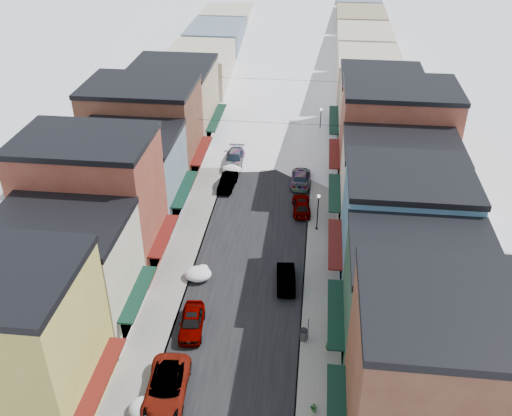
% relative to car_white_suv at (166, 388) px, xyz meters
% --- Properties ---
extents(road, '(10.00, 160.00, 0.01)m').
position_rel_car_white_suv_xyz_m(road, '(3.86, 54.30, -0.83)').
color(road, black).
rests_on(road, ground).
extents(sidewalk_left, '(3.20, 160.00, 0.15)m').
position_rel_car_white_suv_xyz_m(sidewalk_left, '(-2.74, 54.30, -0.76)').
color(sidewalk_left, gray).
rests_on(sidewalk_left, ground).
extents(sidewalk_right, '(3.20, 160.00, 0.15)m').
position_rel_car_white_suv_xyz_m(sidewalk_right, '(10.46, 54.30, -0.76)').
color(sidewalk_right, gray).
rests_on(sidewalk_right, ground).
extents(curb_left, '(0.10, 160.00, 0.15)m').
position_rel_car_white_suv_xyz_m(curb_left, '(-1.19, 54.30, -0.76)').
color(curb_left, slate).
rests_on(curb_left, ground).
extents(curb_right, '(0.10, 160.00, 0.15)m').
position_rel_car_white_suv_xyz_m(curb_right, '(8.91, 54.30, -0.76)').
color(curb_right, slate).
rests_on(curb_right, ground).
extents(bldg_l_yellow, '(11.30, 8.70, 11.50)m').
position_rel_car_white_suv_xyz_m(bldg_l_yellow, '(-9.33, -1.70, 4.92)').
color(bldg_l_yellow, gold).
rests_on(bldg_l_yellow, ground).
extents(bldg_l_cream, '(11.30, 8.20, 9.50)m').
position_rel_car_white_suv_xyz_m(bldg_l_cream, '(-9.33, 6.80, 3.92)').
color(bldg_l_cream, beige).
rests_on(bldg_l_cream, ground).
extents(bldg_l_brick_near, '(12.30, 8.20, 12.50)m').
position_rel_car_white_suv_xyz_m(bldg_l_brick_near, '(-9.83, 14.80, 5.42)').
color(bldg_l_brick_near, brown).
rests_on(bldg_l_brick_near, ground).
extents(bldg_l_grayblue, '(11.30, 9.20, 9.00)m').
position_rel_car_white_suv_xyz_m(bldg_l_grayblue, '(-9.33, 23.30, 3.67)').
color(bldg_l_grayblue, slate).
rests_on(bldg_l_grayblue, ground).
extents(bldg_l_brick_far, '(13.30, 9.20, 11.00)m').
position_rel_car_white_suv_xyz_m(bldg_l_brick_far, '(-10.33, 32.30, 4.67)').
color(bldg_l_brick_far, brown).
rests_on(bldg_l_brick_far, ground).
extents(bldg_l_tan, '(11.30, 11.20, 10.00)m').
position_rel_car_white_suv_xyz_m(bldg_l_tan, '(-9.33, 42.30, 4.17)').
color(bldg_l_tan, tan).
rests_on(bldg_l_tan, ground).
extents(bldg_r_brick_near, '(12.30, 9.20, 12.50)m').
position_rel_car_white_suv_xyz_m(bldg_r_brick_near, '(17.55, -2.70, 5.42)').
color(bldg_r_brick_near, brown).
rests_on(bldg_r_brick_near, ground).
extents(bldg_r_green, '(11.30, 9.20, 9.50)m').
position_rel_car_white_suv_xyz_m(bldg_r_green, '(17.05, 6.30, 3.92)').
color(bldg_r_green, '#1F402D').
rests_on(bldg_r_green, ground).
extents(bldg_r_blue, '(11.30, 9.20, 10.50)m').
position_rel_car_white_suv_xyz_m(bldg_r_blue, '(17.05, 15.30, 4.42)').
color(bldg_r_blue, teal).
rests_on(bldg_r_blue, ground).
extents(bldg_r_cream, '(12.30, 9.20, 9.00)m').
position_rel_car_white_suv_xyz_m(bldg_r_cream, '(17.55, 24.30, 3.67)').
color(bldg_r_cream, beige).
rests_on(bldg_r_cream, ground).
extents(bldg_r_brick_far, '(13.30, 9.20, 11.50)m').
position_rel_car_white_suv_xyz_m(bldg_r_brick_far, '(18.05, 33.30, 4.92)').
color(bldg_r_brick_far, brown).
rests_on(bldg_r_brick_far, ground).
extents(bldg_r_tan, '(11.30, 11.20, 9.50)m').
position_rel_car_white_suv_xyz_m(bldg_r_tan, '(17.05, 43.30, 3.92)').
color(bldg_r_tan, '#9D7E67').
rests_on(bldg_r_tan, ground).
extents(distant_blocks, '(34.00, 55.00, 8.00)m').
position_rel_car_white_suv_xyz_m(distant_blocks, '(3.86, 77.30, 3.16)').
color(distant_blocks, gray).
rests_on(distant_blocks, ground).
extents(overhead_cables, '(16.40, 15.04, 0.04)m').
position_rel_car_white_suv_xyz_m(overhead_cables, '(3.86, 41.80, 5.36)').
color(overhead_cables, black).
rests_on(overhead_cables, ground).
extents(car_white_suv, '(3.21, 6.22, 1.68)m').
position_rel_car_white_suv_xyz_m(car_white_suv, '(0.00, 0.00, 0.00)').
color(car_white_suv, silver).
rests_on(car_white_suv, ground).
extents(car_silver_sedan, '(2.26, 4.72, 1.56)m').
position_rel_car_white_suv_xyz_m(car_silver_sedan, '(0.36, 6.70, -0.06)').
color(car_silver_sedan, gray).
rests_on(car_silver_sedan, ground).
extents(car_dark_hatch, '(1.86, 4.49, 1.44)m').
position_rel_car_white_suv_xyz_m(car_dark_hatch, '(-0.37, 29.68, -0.12)').
color(car_dark_hatch, black).
rests_on(car_dark_hatch, ground).
extents(car_silver_wagon, '(2.32, 5.48, 1.58)m').
position_rel_car_white_suv_xyz_m(car_silver_wagon, '(-0.44, 35.49, -0.05)').
color(car_silver_wagon, '#AAAEB2').
rests_on(car_silver_wagon, ground).
extents(car_green_sedan, '(1.97, 4.64, 1.49)m').
position_rel_car_white_suv_xyz_m(car_green_sedan, '(7.36, 13.11, -0.09)').
color(car_green_sedan, black).
rests_on(car_green_sedan, ground).
extents(car_gray_suv, '(2.28, 4.74, 1.56)m').
position_rel_car_white_suv_xyz_m(car_gray_suv, '(8.16, 25.50, -0.06)').
color(car_gray_suv, '#9D9FA6').
rests_on(car_gray_suv, ground).
extents(car_black_sedan, '(2.21, 5.37, 1.55)m').
position_rel_car_white_suv_xyz_m(car_black_sedan, '(7.79, 31.61, -0.06)').
color(car_black_sedan, black).
rests_on(car_black_sedan, ground).
extents(car_lane_silver, '(2.00, 4.46, 1.49)m').
position_rel_car_white_suv_xyz_m(car_lane_silver, '(1.85, 51.23, -0.10)').
color(car_lane_silver, '#A4A7AC').
rests_on(car_lane_silver, ground).
extents(car_lane_white, '(3.21, 6.33, 1.72)m').
position_rel_car_white_suv_xyz_m(car_lane_white, '(5.06, 69.40, 0.02)').
color(car_lane_white, silver).
rests_on(car_lane_white, ground).
extents(parking_sign, '(0.05, 0.27, 2.00)m').
position_rel_car_white_suv_xyz_m(parking_sign, '(9.50, 6.52, 0.48)').
color(parking_sign, black).
rests_on(parking_sign, sidewalk_right).
extents(trash_can, '(0.60, 0.60, 1.01)m').
position_rel_car_white_suv_xyz_m(trash_can, '(9.16, 6.40, -0.18)').
color(trash_can, '#525456').
rests_on(trash_can, sidewalk_right).
extents(streetlamp_near, '(0.33, 0.33, 3.97)m').
position_rel_car_white_suv_xyz_m(streetlamp_near, '(9.86, 22.07, 1.82)').
color(streetlamp_near, black).
rests_on(streetlamp_near, sidewalk_right).
extents(streetlamp_far, '(0.34, 0.34, 4.14)m').
position_rel_car_white_suv_xyz_m(streetlamp_far, '(9.75, 44.30, 1.92)').
color(streetlamp_far, black).
rests_on(streetlamp_far, sidewalk_right).
extents(planter_near, '(0.63, 0.57, 0.61)m').
position_rel_car_white_suv_xyz_m(planter_near, '(10.16, -0.20, -0.38)').
color(planter_near, '#377434').
rests_on(planter_near, sidewalk_right).
extents(planter_far, '(0.44, 0.44, 0.68)m').
position_rel_car_white_suv_xyz_m(planter_far, '(11.07, 5.58, -0.35)').
color(planter_far, '#325828').
rests_on(planter_far, sidewalk_right).
extents(snow_pile_near, '(2.34, 2.64, 0.99)m').
position_rel_car_white_suv_xyz_m(snow_pile_near, '(-1.02, -1.44, -0.37)').
color(snow_pile_near, white).
rests_on(snow_pile_near, ground).
extents(snow_pile_mid, '(2.41, 2.68, 1.02)m').
position_rel_car_white_suv_xyz_m(snow_pile_mid, '(-0.42, 13.18, -0.35)').
color(snow_pile_mid, white).
rests_on(snow_pile_mid, ground).
extents(snow_pile_far, '(2.38, 2.66, 1.01)m').
position_rel_car_white_suv_xyz_m(snow_pile_far, '(-0.42, 33.35, -0.36)').
color(snow_pile_far, white).
rests_on(snow_pile_far, ground).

